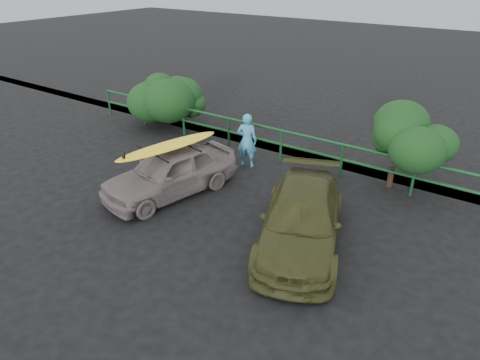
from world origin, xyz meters
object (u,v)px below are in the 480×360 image
(sedan, at_px, (171,172))
(man, at_px, (247,140))
(guardrail, at_px, (254,139))
(olive_vehicle, at_px, (302,219))
(surfboard, at_px, (168,146))

(sedan, relative_size, man, 2.25)
(guardrail, distance_m, sedan, 3.53)
(guardrail, distance_m, olive_vehicle, 5.07)
(surfboard, bearing_deg, guardrail, 97.23)
(olive_vehicle, distance_m, surfboard, 4.00)
(olive_vehicle, distance_m, man, 4.20)
(man, height_order, surfboard, man)
(sedan, distance_m, surfboard, 0.73)
(guardrail, height_order, surfboard, surfboard)
(sedan, height_order, man, man)
(sedan, bearing_deg, surfboard, 0.00)
(man, distance_m, surfboard, 2.74)
(sedan, bearing_deg, guardrail, 97.23)
(guardrail, xyz_separation_m, olive_vehicle, (3.57, -3.59, 0.08))
(sedan, distance_m, olive_vehicle, 3.92)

